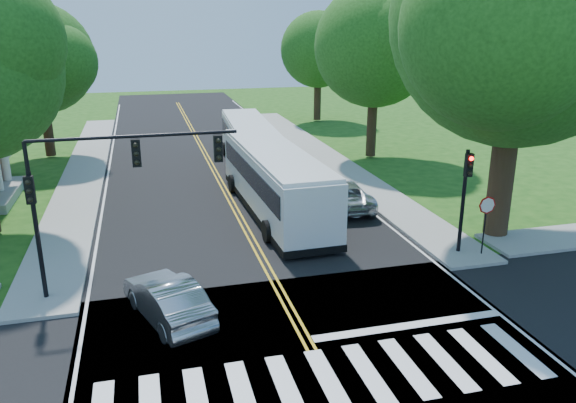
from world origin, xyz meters
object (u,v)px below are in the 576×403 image
object	(u,v)px
bus_lead	(275,180)
hatchback	(167,299)
bus_follow	(250,143)
dark_sedan	(309,177)
signal_nw	(103,178)
suv	(342,194)
signal_ne	(465,188)

from	to	relation	value
bus_lead	hatchback	bearing A→B (deg)	56.61
bus_lead	bus_follow	size ratio (longest dim) A/B	1.06
bus_lead	bus_follow	bearing A→B (deg)	-95.20
bus_follow	dark_sedan	bearing A→B (deg)	118.04
signal_nw	dark_sedan	bearing A→B (deg)	46.79
suv	hatchback	bearing A→B (deg)	48.70
signal_nw	signal_ne	world-z (taller)	signal_nw
bus_follow	hatchback	xyz separation A→B (m)	(-6.55, -19.36, -0.91)
signal_ne	bus_lead	xyz separation A→B (m)	(-6.28, 7.38, -1.20)
hatchback	dark_sedan	distance (m)	16.61
signal_nw	bus_follow	world-z (taller)	signal_nw
dark_sedan	signal_ne	bearing A→B (deg)	96.86
bus_lead	dark_sedan	xyz separation A→B (m)	(3.09, 4.17, -1.19)
signal_ne	suv	world-z (taller)	signal_ne
hatchback	dark_sedan	xyz separation A→B (m)	(9.08, 13.91, -0.16)
bus_lead	suv	distance (m)	3.79
bus_follow	bus_lead	bearing A→B (deg)	89.80
suv	dark_sedan	xyz separation A→B (m)	(-0.56, 4.30, -0.16)
bus_follow	suv	xyz separation A→B (m)	(3.08, -9.74, -0.92)
hatchback	dark_sedan	bearing A→B (deg)	-142.75
bus_lead	hatchback	size ratio (longest dim) A/B	2.91
suv	signal_nw	bearing A→B (deg)	36.21
signal_nw	hatchback	world-z (taller)	signal_nw
signal_nw	suv	xyz separation A→B (m)	(11.42, 7.26, -3.64)
signal_nw	signal_ne	size ratio (longest dim) A/B	1.62
signal_nw	hatchback	size ratio (longest dim) A/B	1.61
bus_lead	dark_sedan	size ratio (longest dim) A/B	3.31
signal_ne	bus_follow	world-z (taller)	signal_ne
signal_nw	suv	distance (m)	14.01
signal_nw	signal_ne	distance (m)	14.13
hatchback	suv	size ratio (longest dim) A/B	0.85
suv	dark_sedan	bearing A→B (deg)	-78.87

